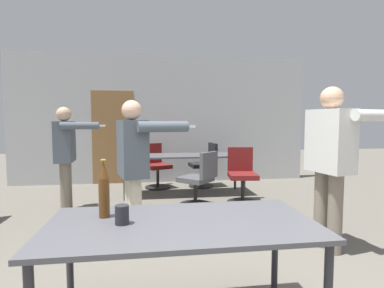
{
  "coord_description": "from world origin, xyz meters",
  "views": [
    {
      "loc": [
        -0.28,
        -1.5,
        1.39
      ],
      "look_at": [
        0.24,
        2.23,
        1.1
      ],
      "focal_mm": 28.0,
      "sensor_mm": 36.0,
      "label": 1
    }
  ],
  "objects_px": {
    "drink_cup": "(122,215)",
    "office_chair_near_pushed": "(199,181)",
    "office_chair_side_rolled": "(156,167)",
    "office_chair_far_right": "(205,166)",
    "person_right_polo": "(134,160)",
    "person_far_watching": "(66,150)",
    "person_center_tall": "(331,153)",
    "office_chair_far_left": "(242,177)",
    "beer_bottle": "(104,190)"
  },
  "relations": [
    {
      "from": "person_far_watching",
      "to": "office_chair_far_right",
      "type": "relative_size",
      "value": 1.74
    },
    {
      "from": "office_chair_far_right",
      "to": "drink_cup",
      "type": "bearing_deg",
      "value": 155.34
    },
    {
      "from": "person_center_tall",
      "to": "office_chair_near_pushed",
      "type": "height_order",
      "value": "person_center_tall"
    },
    {
      "from": "beer_bottle",
      "to": "person_center_tall",
      "type": "bearing_deg",
      "value": 22.61
    },
    {
      "from": "office_chair_near_pushed",
      "to": "office_chair_far_right",
      "type": "distance_m",
      "value": 1.51
    },
    {
      "from": "office_chair_near_pushed",
      "to": "office_chair_far_left",
      "type": "distance_m",
      "value": 0.78
    },
    {
      "from": "office_chair_near_pushed",
      "to": "office_chair_far_right",
      "type": "bearing_deg",
      "value": 29.66
    },
    {
      "from": "beer_bottle",
      "to": "person_far_watching",
      "type": "bearing_deg",
      "value": 109.51
    },
    {
      "from": "office_chair_side_rolled",
      "to": "office_chair_far_left",
      "type": "height_order",
      "value": "office_chair_far_left"
    },
    {
      "from": "person_right_polo",
      "to": "office_chair_side_rolled",
      "type": "height_order",
      "value": "person_right_polo"
    },
    {
      "from": "drink_cup",
      "to": "office_chair_near_pushed",
      "type": "bearing_deg",
      "value": 71.58
    },
    {
      "from": "office_chair_near_pushed",
      "to": "beer_bottle",
      "type": "bearing_deg",
      "value": -158.44
    },
    {
      "from": "office_chair_near_pushed",
      "to": "drink_cup",
      "type": "xyz_separation_m",
      "value": [
        -0.96,
        -2.88,
        0.4
      ]
    },
    {
      "from": "office_chair_far_left",
      "to": "beer_bottle",
      "type": "xyz_separation_m",
      "value": [
        -1.85,
        -2.87,
        0.5
      ]
    },
    {
      "from": "person_right_polo",
      "to": "beer_bottle",
      "type": "bearing_deg",
      "value": -19.92
    },
    {
      "from": "person_far_watching",
      "to": "office_chair_far_left",
      "type": "xyz_separation_m",
      "value": [
        2.8,
        0.17,
        -0.52
      ]
    },
    {
      "from": "office_chair_far_left",
      "to": "drink_cup",
      "type": "relative_size",
      "value": 7.86
    },
    {
      "from": "office_chair_near_pushed",
      "to": "beer_bottle",
      "type": "relative_size",
      "value": 2.33
    },
    {
      "from": "beer_bottle",
      "to": "office_chair_far_right",
      "type": "bearing_deg",
      "value": 71.01
    },
    {
      "from": "person_center_tall",
      "to": "office_chair_far_left",
      "type": "relative_size",
      "value": 1.88
    },
    {
      "from": "office_chair_near_pushed",
      "to": "office_chair_far_right",
      "type": "relative_size",
      "value": 0.98
    },
    {
      "from": "office_chair_side_rolled",
      "to": "person_far_watching",
      "type": "bearing_deg",
      "value": 22.7
    },
    {
      "from": "person_right_polo",
      "to": "office_chair_side_rolled",
      "type": "xyz_separation_m",
      "value": [
        0.3,
        2.91,
        -0.54
      ]
    },
    {
      "from": "office_chair_near_pushed",
      "to": "drink_cup",
      "type": "bearing_deg",
      "value": -155.12
    },
    {
      "from": "person_center_tall",
      "to": "drink_cup",
      "type": "bearing_deg",
      "value": -74.19
    },
    {
      "from": "person_far_watching",
      "to": "person_right_polo",
      "type": "height_order",
      "value": "person_right_polo"
    },
    {
      "from": "office_chair_far_right",
      "to": "office_chair_side_rolled",
      "type": "distance_m",
      "value": 1.03
    },
    {
      "from": "person_center_tall",
      "to": "office_chair_far_left",
      "type": "xyz_separation_m",
      "value": [
        -0.36,
        1.95,
        -0.61
      ]
    },
    {
      "from": "office_chair_near_pushed",
      "to": "office_chair_far_left",
      "type": "relative_size",
      "value": 0.97
    },
    {
      "from": "person_center_tall",
      "to": "office_chair_far_right",
      "type": "height_order",
      "value": "person_center_tall"
    },
    {
      "from": "office_chair_far_left",
      "to": "beer_bottle",
      "type": "height_order",
      "value": "beer_bottle"
    },
    {
      "from": "drink_cup",
      "to": "office_chair_side_rolled",
      "type": "bearing_deg",
      "value": 86.22
    },
    {
      "from": "beer_bottle",
      "to": "drink_cup",
      "type": "distance_m",
      "value": 0.23
    },
    {
      "from": "person_right_polo",
      "to": "office_chair_side_rolled",
      "type": "relative_size",
      "value": 1.77
    },
    {
      "from": "office_chair_side_rolled",
      "to": "office_chair_far_right",
      "type": "bearing_deg",
      "value": 151.99
    },
    {
      "from": "office_chair_side_rolled",
      "to": "beer_bottle",
      "type": "height_order",
      "value": "beer_bottle"
    },
    {
      "from": "beer_bottle",
      "to": "person_right_polo",
      "type": "bearing_deg",
      "value": 84.72
    },
    {
      "from": "person_right_polo",
      "to": "office_chair_side_rolled",
      "type": "bearing_deg",
      "value": 159.55
    },
    {
      "from": "drink_cup",
      "to": "office_chair_far_left",
      "type": "bearing_deg",
      "value": 60.36
    },
    {
      "from": "drink_cup",
      "to": "person_right_polo",
      "type": "bearing_deg",
      "value": 90.21
    },
    {
      "from": "person_center_tall",
      "to": "drink_cup",
      "type": "xyz_separation_m",
      "value": [
        -2.08,
        -1.07,
        -0.23
      ]
    },
    {
      "from": "person_center_tall",
      "to": "beer_bottle",
      "type": "xyz_separation_m",
      "value": [
        -2.21,
        -0.92,
        -0.11
      ]
    },
    {
      "from": "person_far_watching",
      "to": "office_chair_side_rolled",
      "type": "distance_m",
      "value": 2.13
    },
    {
      "from": "office_chair_side_rolled",
      "to": "office_chair_far_left",
      "type": "bearing_deg",
      "value": 110.74
    },
    {
      "from": "person_right_polo",
      "to": "office_chair_near_pushed",
      "type": "distance_m",
      "value": 1.78
    },
    {
      "from": "office_chair_far_left",
      "to": "person_right_polo",
      "type": "bearing_deg",
      "value": 48.65
    },
    {
      "from": "person_center_tall",
      "to": "beer_bottle",
      "type": "distance_m",
      "value": 2.39
    },
    {
      "from": "person_right_polo",
      "to": "drink_cup",
      "type": "xyz_separation_m",
      "value": [
        0.01,
        -1.48,
        -0.15
      ]
    },
    {
      "from": "office_chair_side_rolled",
      "to": "person_right_polo",
      "type": "bearing_deg",
      "value": 58.65
    },
    {
      "from": "office_chair_far_right",
      "to": "beer_bottle",
      "type": "bearing_deg",
      "value": 153.19
    }
  ]
}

